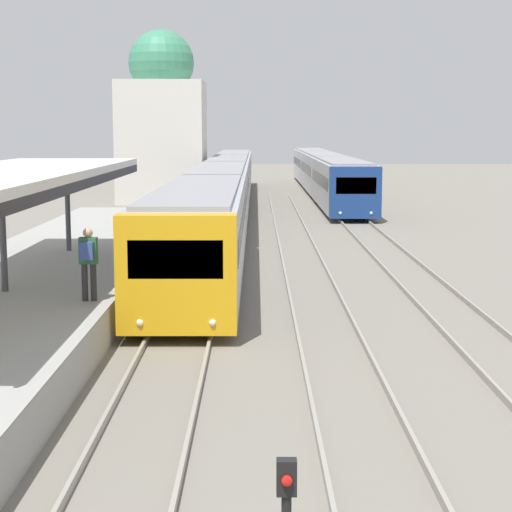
# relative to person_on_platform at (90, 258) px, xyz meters

# --- Properties ---
(platform_canopy) EXTENTS (4.00, 17.70, 2.89)m
(platform_canopy) POSITION_rel_person_on_platform_xyz_m (-2.21, 1.20, 1.78)
(platform_canopy) COLOR beige
(platform_canopy) RESTS_ON station_platform
(person_on_platform) EXTENTS (0.40, 0.40, 1.66)m
(person_on_platform) POSITION_rel_person_on_platform_xyz_m (0.00, 0.00, 0.00)
(person_on_platform) COLOR #2D2D33
(person_on_platform) RESTS_ON station_platform
(train_near) EXTENTS (2.69, 58.60, 3.05)m
(train_near) POSITION_rel_person_on_platform_xyz_m (2.02, 28.69, -0.22)
(train_near) COLOR gold
(train_near) RESTS_ON ground_plane
(train_far) EXTENTS (2.66, 42.76, 3.04)m
(train_far) POSITION_rel_person_on_platform_xyz_m (8.88, 45.97, -0.22)
(train_far) COLOR navy
(train_far) RESTS_ON ground_plane
(distant_domed_building) EXTENTS (5.61, 5.61, 11.30)m
(distant_domed_building) POSITION_rel_person_on_platform_xyz_m (-2.46, 38.36, 3.32)
(distant_domed_building) COLOR silver
(distant_domed_building) RESTS_ON ground_plane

